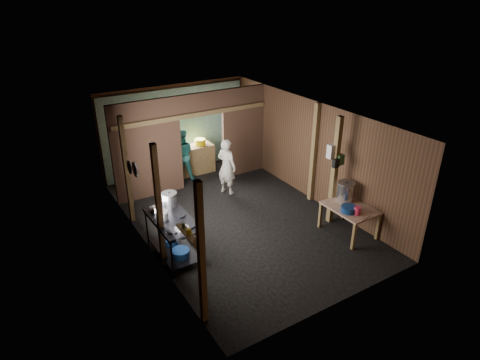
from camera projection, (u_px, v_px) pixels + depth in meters
floor at (236, 218)px, 9.98m from camera, size 4.50×7.00×0.00m
ceiling at (235, 114)px, 8.87m from camera, size 4.50×7.00×0.00m
wall_back at (175, 128)px, 12.12m from camera, size 4.50×0.00×2.60m
wall_front at (344, 242)px, 6.73m from camera, size 4.50×0.00×2.60m
wall_left at (141, 192)px, 8.36m from camera, size 0.00×7.00×2.60m
wall_right at (311, 151)px, 10.48m from camera, size 0.00×7.00×2.60m
partition_left at (147, 150)px, 10.49m from camera, size 1.85×0.10×2.60m
partition_right at (243, 131)px, 11.86m from camera, size 1.35×0.10×2.60m
partition_header at (201, 104)px, 10.81m from camera, size 1.30×0.10×0.60m
turquoise_panel at (176, 131)px, 12.10m from camera, size 4.40×0.06×2.50m
back_counter at (194, 160)px, 12.21m from camera, size 1.20×0.50×0.85m
wall_clock at (183, 108)px, 11.90m from camera, size 0.20×0.03×0.20m
post_left_a at (201, 256)px, 6.39m from camera, size 0.10×0.12×2.60m
post_left_b at (159, 208)px, 7.78m from camera, size 0.10×0.12×2.60m
post_left_c at (127, 171)px, 9.32m from camera, size 0.10×0.12×2.60m
post_right at (314, 154)px, 10.30m from camera, size 0.10×0.12×2.60m
post_free at (334, 172)px, 9.29m from camera, size 0.12×0.12×2.60m
cross_beam at (193, 115)px, 10.76m from camera, size 4.40×0.12×0.12m
pan_lid_big at (135, 169)px, 8.54m from camera, size 0.03×0.34×0.34m
pan_lid_small at (130, 167)px, 8.89m from camera, size 0.03×0.30×0.30m
wall_shelf at (189, 235)px, 6.75m from camera, size 0.14×0.80×0.03m
jar_white at (196, 239)px, 6.53m from camera, size 0.07×0.07×0.10m
jar_yellow at (189, 231)px, 6.72m from camera, size 0.08×0.08×0.10m
jar_green at (183, 225)px, 6.89m from camera, size 0.06×0.06×0.10m
bag_white at (332, 151)px, 9.13m from camera, size 0.22×0.15×0.32m
bag_green at (340, 160)px, 9.15m from camera, size 0.16×0.12×0.24m
bag_black at (336, 163)px, 9.09m from camera, size 0.14×0.10×0.20m
gas_range at (173, 237)px, 8.41m from camera, size 0.77×1.50×0.89m
prep_table at (349, 220)px, 9.23m from camera, size 0.83×1.14×0.67m
stove_pot_large at (170, 200)px, 8.62m from camera, size 0.38×0.38×0.33m
stove_pot_med at (163, 216)px, 8.14m from camera, size 0.28×0.28×0.21m
stove_saucepan at (156, 209)px, 8.45m from camera, size 0.23×0.23×0.11m
frying_pan at (182, 229)px, 7.83m from camera, size 0.41×0.56×0.07m
blue_tub_front at (181, 253)px, 8.24m from camera, size 0.37×0.37×0.15m
blue_tub_back at (170, 241)px, 8.65m from camera, size 0.33×0.33×0.13m
stock_pot at (345, 192)px, 9.28m from camera, size 0.50×0.50×0.47m
wash_basin at (349, 209)px, 8.87m from camera, size 0.35×0.35×0.13m
pink_bucket at (357, 211)px, 8.76m from camera, size 0.18×0.18×0.17m
knife at (366, 218)px, 8.64m from camera, size 0.30×0.10×0.01m
yellow_tub at (200, 142)px, 12.11m from camera, size 0.32×0.32×0.18m
red_cup at (185, 146)px, 11.88m from camera, size 0.11×0.11×0.13m
cook at (227, 167)px, 10.88m from camera, size 0.56×0.66×1.53m
worker_back at (182, 155)px, 11.67m from camera, size 0.89×0.80×1.51m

